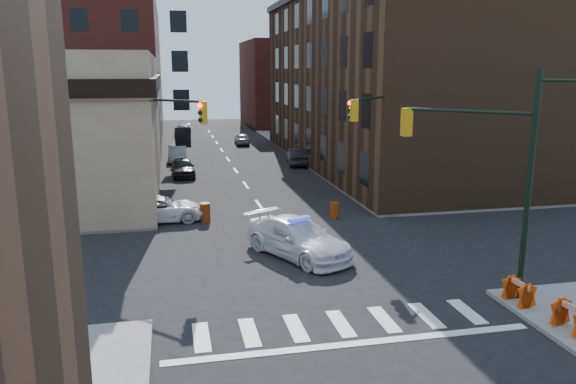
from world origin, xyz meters
name	(u,v)px	position (x,y,z in m)	size (l,w,h in m)	color
ground	(295,257)	(0.00, 0.00, 0.00)	(140.00, 140.00, 0.00)	black
sidewalk_ne	(435,145)	(23.00, 32.75, 0.07)	(34.00, 54.50, 0.15)	gray
apartment_block	(30,29)	(-18.50, 40.00, 12.00)	(25.00, 25.00, 24.00)	maroon
commercial_row_ne	(386,82)	(13.00, 22.50, 7.00)	(14.00, 34.00, 14.00)	#462E1C
filler_nw	(88,70)	(-16.00, 62.00, 8.00)	(20.00, 18.00, 16.00)	brown
filler_ne	(301,84)	(14.00, 58.00, 6.00)	(16.00, 16.00, 12.00)	maroon
signal_pole_se	(497,171)	(6.04, -5.52, 4.61)	(5.40, 5.27, 8.00)	black
signal_pole_nw	(156,147)	(-5.85, 5.34, 4.34)	(3.58, 3.67, 8.00)	black
signal_pole_ne	(379,141)	(5.84, 5.35, 4.34)	(3.67, 3.58, 8.00)	black
tree_ne_near	(313,122)	(7.50, 26.00, 3.49)	(3.00, 3.00, 4.85)	black
tree_ne_far	(293,115)	(7.50, 34.00, 3.49)	(3.00, 3.00, 4.85)	black
police_car	(298,238)	(0.17, 0.11, 0.82)	(2.30, 5.65, 1.64)	white
pickup	(161,209)	(-5.80, 7.36, 0.67)	(2.23, 4.84, 1.34)	white
parked_car_wnear	(183,167)	(-4.26, 20.34, 0.71)	(1.68, 4.17, 1.42)	black
parked_car_wfar	(178,153)	(-4.52, 27.70, 0.74)	(1.57, 4.49, 1.48)	gray
parked_car_wdeep	(183,131)	(-3.51, 47.03, 0.67)	(1.89, 4.65, 1.35)	black
parked_car_enear	(297,157)	(5.50, 23.67, 0.71)	(1.51, 4.32, 1.42)	black
parked_car_efar	(242,139)	(2.61, 37.91, 0.63)	(1.50, 3.72, 1.27)	gray
pedestrian_a	(68,215)	(-10.34, 6.00, 0.94)	(0.58, 0.38, 1.58)	black
pedestrian_b	(70,199)	(-10.75, 9.11, 1.06)	(0.88, 0.69, 1.81)	black
pedestrian_c	(28,199)	(-13.00, 9.47, 1.08)	(1.09, 0.46, 1.87)	#1E252D
barrel_road	(334,210)	(3.60, 6.00, 0.44)	(0.49, 0.49, 0.88)	orange
barrel_bank	(205,212)	(-3.47, 6.78, 0.51)	(0.57, 0.57, 1.03)	#D73D0A
barricade_se_a	(519,292)	(6.40, -6.85, 0.57)	(1.11, 0.55, 0.83)	red
barricade_se_b	(571,318)	(6.72, -9.08, 0.59)	(1.18, 0.59, 0.88)	#C54909
barricade_nw_a	(111,210)	(-8.48, 8.00, 0.59)	(1.18, 0.59, 0.88)	red
barricade_nw_b	(110,211)	(-8.50, 7.72, 0.63)	(1.27, 0.64, 0.96)	#DC400A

